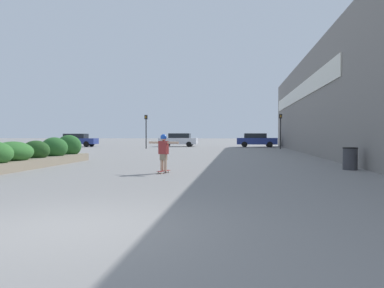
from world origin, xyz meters
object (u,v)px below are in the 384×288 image
object	(u,v)px
car_center_right	(371,140)
traffic_light_right	(281,125)
skateboard	(164,171)
car_leftmost	(179,140)
skateboarder	(164,149)
car_center_left	(256,140)
traffic_light_left	(146,126)
trash_bin	(350,159)
car_rightmost	(77,140)

from	to	relation	value
car_center_right	traffic_light_right	bearing A→B (deg)	115.53
skateboard	car_leftmost	distance (m)	31.92
car_leftmost	traffic_light_right	distance (m)	13.55
skateboarder	car_center_right	size ratio (longest dim) A/B	0.31
car_leftmost	car_center_left	xyz separation A→B (m)	(9.35, -1.10, 0.01)
car_leftmost	traffic_light_right	world-z (taller)	traffic_light_right
skateboard	car_leftmost	xyz separation A→B (m)	(-4.43, 31.60, 0.77)
car_center_right	traffic_light_right	size ratio (longest dim) A/B	1.26
traffic_light_left	skateboard	bearing A→B (deg)	-74.62
car_center_left	car_center_right	bearing A→B (deg)	85.19
trash_bin	traffic_light_right	distance (m)	22.35
car_center_left	car_center_right	xyz separation A→B (m)	(12.43, -1.05, -0.02)
car_center_left	traffic_light_left	distance (m)	13.24
car_leftmost	car_center_left	bearing A→B (deg)	-96.73
skateboarder	car_center_right	distance (m)	34.19
trash_bin	car_rightmost	world-z (taller)	car_rightmost
skateboarder	car_center_left	bearing A→B (deg)	101.64
skateboard	trash_bin	world-z (taller)	trash_bin
car_leftmost	car_center_left	world-z (taller)	car_leftmost
skateboarder	skateboard	bearing A→B (deg)	111.26
car_center_right	car_leftmost	bearing A→B (deg)	84.36
skateboard	car_leftmost	size ratio (longest dim) A/B	0.16
skateboard	traffic_light_left	distance (m)	25.35
skateboarder	car_rightmost	world-z (taller)	car_rightmost
trash_bin	car_leftmost	xyz separation A→B (m)	(-11.71, 29.36, 0.37)
skateboard	trash_bin	size ratio (longest dim) A/B	0.80
car_center_left	skateboarder	bearing A→B (deg)	-9.17
car_center_left	car_rightmost	size ratio (longest dim) A/B	0.98
car_rightmost	traffic_light_left	size ratio (longest dim) A/B	1.35
car_leftmost	traffic_light_right	bearing A→B (deg)	-121.78
car_rightmost	traffic_light_right	world-z (taller)	traffic_light_right
car_rightmost	traffic_light_left	xyz separation A→B (m)	(9.76, -5.05, 1.56)
car_center_right	traffic_light_left	size ratio (longest dim) A/B	1.27
car_rightmost	traffic_light_left	distance (m)	11.10
trash_bin	car_center_right	world-z (taller)	car_center_right
skateboard	car_center_right	size ratio (longest dim) A/B	0.17
skateboard	trash_bin	distance (m)	7.64
skateboarder	car_rightmost	bearing A→B (deg)	140.06
skateboarder	traffic_light_right	distance (m)	25.54
car_center_left	car_rightmost	xyz separation A→B (m)	(-21.38, -1.11, -0.02)
traffic_light_left	traffic_light_right	distance (m)	13.71
skateboarder	car_center_left	xyz separation A→B (m)	(4.92, 30.50, -0.07)
skateboard	car_center_left	bearing A→B (deg)	101.64
car_center_left	traffic_light_left	xyz separation A→B (m)	(-11.62, -6.16, 1.54)
car_leftmost	traffic_light_left	size ratio (longest dim) A/B	1.32
skateboard	car_center_right	world-z (taller)	car_center_right
skateboarder	car_center_left	world-z (taller)	car_center_left
trash_bin	traffic_light_left	world-z (taller)	traffic_light_left
car_rightmost	traffic_light_right	distance (m)	24.02
skateboarder	trash_bin	size ratio (longest dim) A/B	1.49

